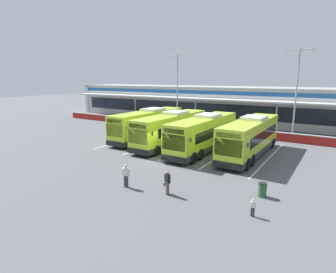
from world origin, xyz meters
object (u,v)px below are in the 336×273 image
coach_bus_left_centre (171,130)px  litter_bin (262,190)px  coach_bus_leftmost (149,125)px  pedestrian_with_handbag (167,182)px  lamp_post_centre (297,88)px  pedestrian_in_dark_coat (126,175)px  coach_bus_right_centre (250,138)px  lamp_post_west (177,86)px  pedestrian_child (253,207)px  coach_bus_centre (204,134)px

coach_bus_left_centre → litter_bin: bearing=-35.5°
coach_bus_leftmost → pedestrian_with_handbag: coach_bus_leftmost is taller
pedestrian_with_handbag → coach_bus_left_centre: bearing=120.7°
coach_bus_leftmost → pedestrian_with_handbag: (11.04, -12.96, -0.93)m
coach_bus_leftmost → lamp_post_centre: bearing=34.8°
pedestrian_in_dark_coat → coach_bus_left_centre: bearing=107.6°
pedestrian_with_handbag → lamp_post_centre: bearing=80.2°
coach_bus_right_centre → lamp_post_west: 18.97m
coach_bus_left_centre → pedestrian_in_dark_coat: (3.90, -12.30, -0.91)m
coach_bus_right_centre → pedestrian_child: (3.78, -12.24, -1.24)m
pedestrian_in_dark_coat → lamp_post_centre: (7.13, 23.93, 5.42)m
litter_bin → pedestrian_child: bearing=-85.9°
coach_bus_right_centre → lamp_post_west: bearing=143.3°
pedestrian_with_handbag → pedestrian_child: bearing=0.0°
coach_bus_centre → pedestrian_child: size_ratio=12.11×
pedestrian_with_handbag → lamp_post_centre: (4.04, 23.42, 5.43)m
coach_bus_left_centre → lamp_post_west: 13.70m
coach_bus_centre → pedestrian_child: 14.27m
coach_bus_centre → litter_bin: 11.87m
coach_bus_leftmost → coach_bus_centre: (8.24, -1.48, 0.00)m
pedestrian_with_handbag → pedestrian_child: (5.58, 0.00, -0.32)m
lamp_post_centre → pedestrian_in_dark_coat: bearing=-106.6°
lamp_post_west → lamp_post_centre: 17.01m
coach_bus_left_centre → coach_bus_right_centre: bearing=3.0°
coach_bus_right_centre → coach_bus_centre: bearing=-170.6°
coach_bus_leftmost → litter_bin: coach_bus_leftmost is taller
coach_bus_leftmost → pedestrian_with_handbag: bearing=-49.6°
coach_bus_right_centre → litter_bin: coach_bus_right_centre is taller
coach_bus_left_centre → pedestrian_in_dark_coat: bearing=-72.4°
pedestrian_child → litter_bin: bearing=94.1°
coach_bus_right_centre → litter_bin: (3.56, -9.28, -1.32)m
coach_bus_centre → lamp_post_centre: lamp_post_centre is taller
pedestrian_in_dark_coat → litter_bin: size_ratio=1.74×
pedestrian_child → lamp_post_west: lamp_post_west is taller
pedestrian_in_dark_coat → pedestrian_child: size_ratio=1.61×
coach_bus_leftmost → coach_bus_right_centre: (12.85, -0.71, 0.00)m
pedestrian_child → coach_bus_right_centre: bearing=107.1°
coach_bus_leftmost → coach_bus_left_centre: size_ratio=1.00×
pedestrian_with_handbag → pedestrian_child: size_ratio=1.61×
coach_bus_leftmost → coach_bus_centre: bearing=-10.2°
coach_bus_centre → pedestrian_with_handbag: bearing=-76.3°
coach_bus_right_centre → pedestrian_child: bearing=-72.9°
coach_bus_right_centre → pedestrian_with_handbag: bearing=-98.4°
coach_bus_left_centre → coach_bus_right_centre: size_ratio=1.00×
coach_bus_left_centre → lamp_post_centre: size_ratio=1.11×
coach_bus_centre → lamp_post_centre: bearing=60.2°
coach_bus_leftmost → pedestrian_in_dark_coat: bearing=-59.4°
pedestrian_with_handbag → lamp_post_west: 27.17m
pedestrian_child → pedestrian_in_dark_coat: bearing=-176.6°
coach_bus_right_centre → litter_bin: bearing=-69.0°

